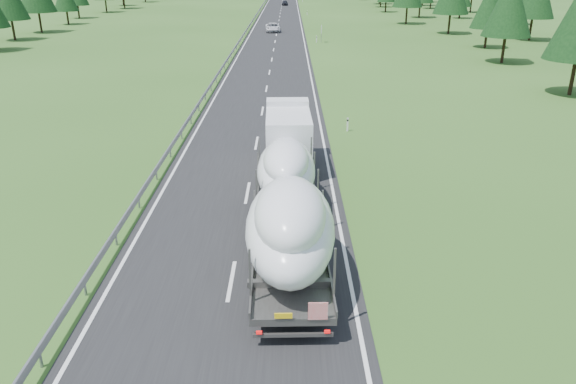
{
  "coord_description": "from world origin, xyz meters",
  "views": [
    {
      "loc": [
        2.24,
        -9.8,
        11.4
      ],
      "look_at": [
        2.19,
        13.12,
        2.05
      ],
      "focal_mm": 35.0,
      "sensor_mm": 36.0,
      "label": 1
    }
  ],
  "objects_px": {
    "highway_sign": "(321,31)",
    "boat_truck": "(288,184)",
    "distant_van": "(273,27)",
    "distant_car_dark": "(285,3)"
  },
  "relations": [
    {
      "from": "highway_sign",
      "to": "boat_truck",
      "type": "relative_size",
      "value": 0.13
    },
    {
      "from": "distant_car_dark",
      "to": "distant_van",
      "type": "bearing_deg",
      "value": -88.68
    },
    {
      "from": "boat_truck",
      "to": "distant_van",
      "type": "distance_m",
      "value": 81.35
    },
    {
      "from": "distant_car_dark",
      "to": "boat_truck",
      "type": "bearing_deg",
      "value": -86.84
    },
    {
      "from": "highway_sign",
      "to": "distant_car_dark",
      "type": "relative_size",
      "value": 0.63
    },
    {
      "from": "distant_van",
      "to": "distant_car_dark",
      "type": "relative_size",
      "value": 1.35
    },
    {
      "from": "distant_van",
      "to": "distant_car_dark",
      "type": "xyz_separation_m",
      "value": [
        1.65,
        69.43,
        -0.07
      ]
    },
    {
      "from": "highway_sign",
      "to": "distant_car_dark",
      "type": "height_order",
      "value": "highway_sign"
    },
    {
      "from": "highway_sign",
      "to": "boat_truck",
      "type": "height_order",
      "value": "boat_truck"
    },
    {
      "from": "boat_truck",
      "to": "highway_sign",
      "type": "bearing_deg",
      "value": 85.69
    }
  ]
}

